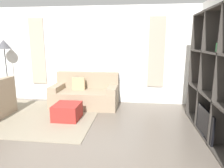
# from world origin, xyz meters

# --- Properties ---
(ground_plane) EXTENTS (16.00, 16.00, 0.00)m
(ground_plane) POSITION_xyz_m (0.00, 0.00, 0.00)
(ground_plane) COLOR #665B51
(wall_back) EXTENTS (6.80, 0.11, 2.70)m
(wall_back) POSITION_xyz_m (0.00, 3.25, 1.36)
(wall_back) COLOR white
(wall_back) RESTS_ON ground_plane
(wall_right) EXTENTS (0.07, 4.42, 2.70)m
(wall_right) POSITION_xyz_m (2.84, 1.61, 1.35)
(wall_right) COLOR white
(wall_right) RESTS_ON ground_plane
(area_rug) EXTENTS (2.60, 2.35, 0.01)m
(area_rug) POSITION_xyz_m (-1.05, 1.83, 0.01)
(area_rug) COLOR gray
(area_rug) RESTS_ON ground_plane
(shelving_unit) EXTENTS (0.38, 2.38, 2.34)m
(shelving_unit) POSITION_xyz_m (2.65, 1.30, 1.12)
(shelving_unit) COLOR #515660
(shelving_unit) RESTS_ON ground_plane
(couch_main) EXTENTS (1.77, 0.90, 0.90)m
(couch_main) POSITION_xyz_m (-0.20, 2.77, 0.32)
(couch_main) COLOR gray
(couch_main) RESTS_ON ground_plane
(ottoman) EXTENTS (0.57, 0.59, 0.36)m
(ottoman) POSITION_xyz_m (-0.36, 1.75, 0.18)
(ottoman) COLOR #A82823
(ottoman) RESTS_ON ground_plane
(floor_lamp) EXTENTS (0.39, 0.39, 1.80)m
(floor_lamp) POSITION_xyz_m (-2.58, 2.94, 1.58)
(floor_lamp) COLOR black
(floor_lamp) RESTS_ON ground_plane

